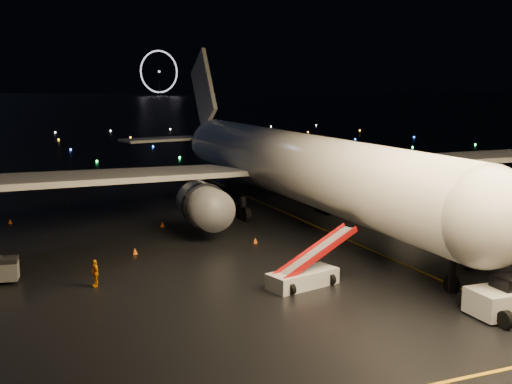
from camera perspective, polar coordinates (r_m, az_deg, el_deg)
ground at (r=331.66m, az=-19.85°, el=6.74°), size 2000.00×2000.00×0.00m
lane_centre at (r=54.85m, az=7.76°, el=-4.06°), size 0.25×80.00×0.02m
airliner at (r=63.44m, az=2.02°, el=5.85°), size 62.21×59.14×17.51m
pushback_tug at (r=39.19m, az=21.65°, el=-8.53°), size 4.71×2.52×2.22m
belt_loader at (r=41.27m, az=4.19°, el=-6.16°), size 7.14×3.51×3.34m
crew_c at (r=42.60m, az=-14.12°, el=-7.00°), size 0.63×1.12×1.81m
safety_cone_0 at (r=52.61m, az=-0.06°, el=-4.31°), size 0.42×0.42×0.46m
safety_cone_1 at (r=59.19m, az=-8.33°, el=-2.85°), size 0.44×0.44×0.46m
safety_cone_2 at (r=50.12m, az=-10.74°, el=-5.15°), size 0.48×0.48×0.51m
safety_cone_3 at (r=64.15m, az=-21.03°, el=-2.42°), size 0.51×0.51×0.48m
ferris_wheel at (r=773.60m, az=-8.60°, el=10.39°), size 49.33×16.80×52.00m
taxiway_lights at (r=138.46m, az=-16.07°, el=3.91°), size 164.00×92.00×0.36m
baggage_cart_1 at (r=45.32m, az=-21.60°, el=-6.49°), size 2.13×1.63×1.66m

